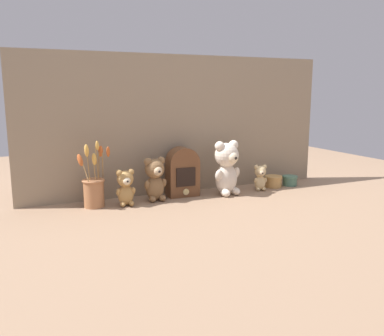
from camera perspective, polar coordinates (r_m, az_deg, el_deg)
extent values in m
plane|color=#8E7056|center=(2.25, 0.21, -4.17)|extent=(4.00, 4.00, 0.00)
cube|color=gray|center=(2.33, -1.47, 6.09)|extent=(1.82, 0.02, 0.78)
ellipsoid|color=beige|center=(2.30, 4.82, -1.56)|extent=(0.15, 0.13, 0.18)
sphere|color=beige|center=(2.28, 4.88, 1.83)|extent=(0.14, 0.14, 0.14)
sphere|color=beige|center=(2.24, 5.68, 1.45)|extent=(0.07, 0.07, 0.07)
sphere|color=black|center=(2.22, 6.13, 1.39)|extent=(0.02, 0.02, 0.02)
sphere|color=beige|center=(2.30, 5.86, 3.23)|extent=(0.05, 0.05, 0.05)
sphere|color=beige|center=(2.24, 3.91, 3.07)|extent=(0.05, 0.05, 0.05)
ellipsoid|color=beige|center=(2.33, 6.20, -0.68)|extent=(0.05, 0.07, 0.08)
ellipsoid|color=beige|center=(2.25, 3.76, -1.02)|extent=(0.05, 0.07, 0.08)
ellipsoid|color=beige|center=(2.31, 6.09, -3.24)|extent=(0.06, 0.08, 0.04)
ellipsoid|color=beige|center=(2.27, 4.69, -3.49)|extent=(0.06, 0.08, 0.04)
ellipsoid|color=olive|center=(2.18, -5.21, -2.82)|extent=(0.11, 0.09, 0.14)
sphere|color=olive|center=(2.16, -5.26, -0.09)|extent=(0.10, 0.10, 0.10)
sphere|color=#D1B289|center=(2.13, -4.85, -0.43)|extent=(0.05, 0.05, 0.05)
sphere|color=black|center=(2.11, -4.62, -0.50)|extent=(0.01, 0.01, 0.01)
sphere|color=olive|center=(2.17, -4.36, 1.06)|extent=(0.04, 0.04, 0.04)
sphere|color=olive|center=(2.14, -6.21, 0.90)|extent=(0.04, 0.04, 0.04)
ellipsoid|color=olive|center=(2.19, -3.99, -2.12)|extent=(0.03, 0.05, 0.06)
ellipsoid|color=olive|center=(2.15, -6.31, -2.38)|extent=(0.03, 0.05, 0.06)
ellipsoid|color=olive|center=(2.18, -4.22, -4.21)|extent=(0.04, 0.06, 0.03)
ellipsoid|color=olive|center=(2.16, -5.55, -4.38)|extent=(0.04, 0.06, 0.03)
ellipsoid|color=tan|center=(2.11, -9.28, -3.75)|extent=(0.08, 0.07, 0.11)
sphere|color=tan|center=(2.09, -9.35, -1.50)|extent=(0.08, 0.08, 0.08)
sphere|color=beige|center=(2.06, -9.15, -1.81)|extent=(0.04, 0.04, 0.04)
sphere|color=black|center=(2.05, -9.05, -1.88)|extent=(0.01, 0.01, 0.01)
sphere|color=tan|center=(2.09, -8.58, -0.56)|extent=(0.03, 0.03, 0.03)
sphere|color=tan|center=(2.08, -10.19, -0.68)|extent=(0.03, 0.03, 0.03)
ellipsoid|color=tan|center=(2.11, -8.25, -3.20)|extent=(0.02, 0.04, 0.05)
ellipsoid|color=tan|center=(2.09, -10.28, -3.37)|extent=(0.02, 0.04, 0.05)
ellipsoid|color=tan|center=(2.10, -8.52, -4.94)|extent=(0.03, 0.04, 0.03)
ellipsoid|color=tan|center=(2.09, -9.69, -5.04)|extent=(0.03, 0.04, 0.03)
ellipsoid|color=#DBBC84|center=(2.44, 9.51, -2.05)|extent=(0.08, 0.07, 0.09)
sphere|color=#DBBC84|center=(2.42, 9.56, -0.47)|extent=(0.07, 0.07, 0.07)
sphere|color=#D1B289|center=(2.40, 9.76, -0.68)|extent=(0.03, 0.03, 0.03)
sphere|color=black|center=(2.39, 9.88, -0.73)|extent=(0.01, 0.01, 0.01)
sphere|color=#DBBC84|center=(2.43, 10.13, 0.17)|extent=(0.03, 0.03, 0.03)
sphere|color=#DBBC84|center=(2.41, 9.03, 0.13)|extent=(0.03, 0.03, 0.03)
ellipsoid|color=#DBBC84|center=(2.44, 10.25, -1.69)|extent=(0.03, 0.03, 0.04)
ellipsoid|color=#DBBC84|center=(2.42, 8.88, -1.76)|extent=(0.03, 0.03, 0.04)
ellipsoid|color=#DBBC84|center=(2.43, 10.04, -2.90)|extent=(0.03, 0.04, 0.02)
ellipsoid|color=#DBBC84|center=(2.42, 9.24, -2.94)|extent=(0.03, 0.04, 0.02)
cylinder|color=#AD7047|center=(2.11, -13.61, -3.45)|extent=(0.10, 0.10, 0.14)
torus|color=#AD7047|center=(2.10, -13.69, -1.72)|extent=(0.11, 0.11, 0.01)
cylinder|color=#9E7542|center=(2.08, -12.42, 0.35)|extent=(0.01, 0.06, 0.14)
ellipsoid|color=#C65B28|center=(2.07, -11.69, 2.25)|extent=(0.02, 0.04, 0.06)
cylinder|color=#9E7542|center=(2.06, -13.53, -0.23)|extent=(0.01, 0.01, 0.11)
ellipsoid|color=gold|center=(2.05, -13.56, 1.21)|extent=(0.03, 0.03, 0.06)
cylinder|color=#9E7542|center=(2.06, -14.78, -0.30)|extent=(0.03, 0.05, 0.11)
ellipsoid|color=#C65B28|center=(2.04, -15.43, 1.08)|extent=(0.04, 0.05, 0.07)
cylinder|color=#9E7542|center=(2.06, -13.20, 0.72)|extent=(0.02, 0.02, 0.17)
ellipsoid|color=gold|center=(2.05, -13.15, 3.08)|extent=(0.03, 0.03, 0.05)
cylinder|color=#9E7542|center=(2.07, -14.35, 0.35)|extent=(0.01, 0.02, 0.15)
ellipsoid|color=gold|center=(2.05, -14.58, 2.38)|extent=(0.03, 0.03, 0.06)
cylinder|color=#9E7542|center=(2.09, -12.93, 0.39)|extent=(0.01, 0.03, 0.14)
ellipsoid|color=#C65B28|center=(2.08, -12.71, 2.31)|extent=(0.03, 0.03, 0.06)
cube|color=brown|center=(2.27, -1.33, -1.59)|extent=(0.18, 0.11, 0.19)
cylinder|color=brown|center=(2.25, -1.34, 0.74)|extent=(0.18, 0.11, 0.17)
cube|color=black|center=(2.22, -0.86, -1.29)|extent=(0.11, 0.01, 0.10)
cylinder|color=#D6BC7A|center=(2.23, -0.85, -3.37)|extent=(0.03, 0.01, 0.03)
cylinder|color=#47705B|center=(2.60, 13.55, -1.85)|extent=(0.09, 0.09, 0.05)
cylinder|color=#47705B|center=(2.59, 13.58, -1.20)|extent=(0.09, 0.09, 0.01)
cylinder|color=tan|center=(2.53, 11.33, -2.01)|extent=(0.10, 0.10, 0.06)
cylinder|color=tan|center=(2.53, 11.36, -1.24)|extent=(0.11, 0.11, 0.01)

